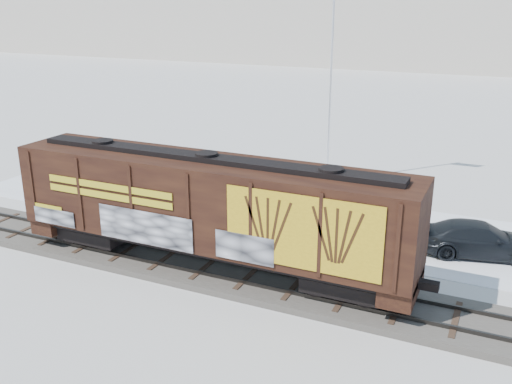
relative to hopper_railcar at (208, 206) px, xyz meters
The scene contains 8 objects.
ground 3.53m from the hopper_railcar, ahead, with size 500.00×500.00×0.00m, color white.
rail_track 3.41m from the hopper_railcar, ahead, with size 50.00×3.40×0.43m.
parking_strip 8.29m from the hopper_railcar, 76.31° to the left, with size 40.00×8.00×0.03m, color white.
hopper_railcar is the anchor object (origin of this frame).
flagpole 14.39m from the hopper_railcar, 87.68° to the left, with size 2.30×0.90×13.31m.
car_silver 8.85m from the hopper_railcar, 114.30° to the left, with size 1.88×4.66×1.59m, color silver.
car_white 9.24m from the hopper_railcar, 51.90° to the left, with size 1.67×4.80×1.58m, color white.
car_dark 12.23m from the hopper_railcar, 33.22° to the left, with size 2.12×5.22×1.52m, color black.
Camera 1 is at (8.97, -18.79, 10.86)m, focal length 40.00 mm.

